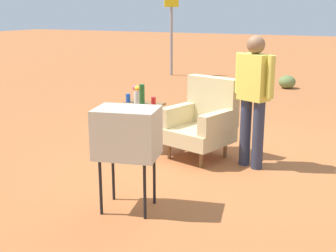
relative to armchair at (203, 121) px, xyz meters
The scene contains 11 objects.
ground_plane 0.54m from the armchair, ahead, with size 60.00×60.00×0.00m, color #AD6033.
armchair is the anchor object (origin of this frame).
side_table 0.94m from the armchair, behind, with size 0.56×0.56×0.64m.
tv_on_stand 1.88m from the armchair, 91.10° to the right, with size 0.69×0.57×1.03m.
person_standing 0.84m from the armchair, ahead, with size 0.53×0.34×1.64m.
road_sign 7.80m from the armchair, 118.90° to the left, with size 0.33×0.33×2.44m.
bottle_wine_green 0.88m from the armchair, 165.21° to the right, with size 0.07×0.07×0.32m, color #1E5623.
soda_can_red 0.75m from the armchair, behind, with size 0.07×0.07×0.12m, color red.
soda_can_blue 1.18m from the armchair, behind, with size 0.07×0.07×0.12m, color blue.
flower_vase 1.02m from the armchair, behind, with size 0.14×0.10×0.27m.
shrub_near 5.99m from the armchair, 91.06° to the left, with size 0.42×0.42×0.33m, color olive.
Camera 1 is at (1.96, -5.41, 1.94)m, focal length 48.00 mm.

